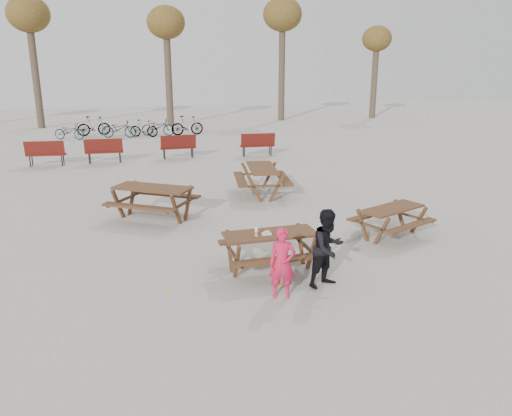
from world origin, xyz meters
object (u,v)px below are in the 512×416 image
object	(u,v)px
adult	(328,248)
picnic_table_east	(391,222)
child	(282,263)
picnic_table_far	(262,181)
soda_bottle	(256,232)
picnic_table_north	(153,203)
food_tray	(267,234)
main_picnic_table	(270,242)

from	to	relation	value
adult	picnic_table_east	world-z (taller)	adult
child	picnic_table_far	bearing A→B (deg)	90.90
soda_bottle	picnic_table_east	size ratio (longest dim) A/B	0.10
picnic_table_north	picnic_table_far	bearing A→B (deg)	60.05
soda_bottle	picnic_table_north	distance (m)	4.48
adult	picnic_table_east	xyz separation A→B (m)	(2.56, 2.08, -0.37)
food_tray	picnic_table_far	distance (m)	6.02
picnic_table_east	soda_bottle	bearing A→B (deg)	176.72
soda_bottle	picnic_table_far	world-z (taller)	soda_bottle
main_picnic_table	picnic_table_east	size ratio (longest dim) A/B	1.09
picnic_table_east	food_tray	bearing A→B (deg)	177.57
food_tray	adult	size ratio (longest dim) A/B	0.12
child	soda_bottle	bearing A→B (deg)	112.54
food_tray	picnic_table_far	bearing A→B (deg)	73.94
picnic_table_north	child	bearing A→B (deg)	-36.76
child	picnic_table_east	distance (m)	4.20
main_picnic_table	picnic_table_east	bearing A→B (deg)	18.31
main_picnic_table	soda_bottle	world-z (taller)	soda_bottle
adult	picnic_table_far	world-z (taller)	adult
picnic_table_east	picnic_table_far	bearing A→B (deg)	89.79
picnic_table_north	picnic_table_far	world-z (taller)	picnic_table_far
child	adult	distance (m)	0.97
picnic_table_far	main_picnic_table	bearing A→B (deg)	174.27
adult	food_tray	bearing A→B (deg)	113.55
main_picnic_table	child	size ratio (longest dim) A/B	1.42
picnic_table_far	picnic_table_east	bearing A→B (deg)	-149.20
main_picnic_table	picnic_table_east	world-z (taller)	main_picnic_table
picnic_table_far	child	bearing A→B (deg)	175.53
soda_bottle	adult	distance (m)	1.41
soda_bottle	picnic_table_far	distance (m)	6.10
main_picnic_table	food_tray	distance (m)	0.24
picnic_table_north	picnic_table_far	size ratio (longest dim) A/B	0.99
food_tray	child	world-z (taller)	child
food_tray	picnic_table_north	size ratio (longest dim) A/B	0.09
soda_bottle	adult	xyz separation A→B (m)	(1.09, -0.88, -0.12)
picnic_table_north	soda_bottle	bearing A→B (deg)	-34.09
adult	picnic_table_far	size ratio (longest dim) A/B	0.72
food_tray	soda_bottle	world-z (taller)	soda_bottle
picnic_table_far	soda_bottle	bearing A→B (deg)	171.68
child	picnic_table_east	bearing A→B (deg)	48.15
child	picnic_table_east	xyz separation A→B (m)	(3.51, 2.29, -0.28)
food_tray	soda_bottle	size ratio (longest dim) A/B	1.06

